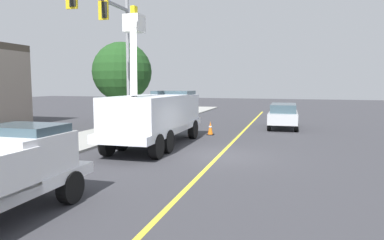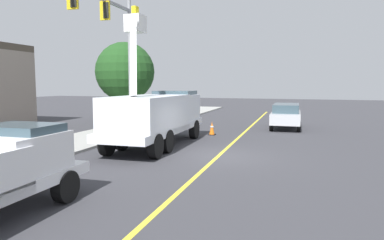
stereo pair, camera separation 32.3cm
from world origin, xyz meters
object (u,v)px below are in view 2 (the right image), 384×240
Objects in this scene: traffic_signal_mast at (113,37)px; utility_bucket_truck at (157,113)px; traffic_cone_mid_front at (212,128)px; passing_minivan at (286,114)px.

utility_bucket_truck is at bearing -114.58° from traffic_signal_mast.
utility_bucket_truck reaches higher than traffic_cone_mid_front.
traffic_cone_mid_front is at bearing 140.87° from passing_minivan.
passing_minivan is 12.62m from traffic_signal_mast.
passing_minivan is 0.59× the size of traffic_signal_mast.
traffic_signal_mast is at bearing 130.63° from passing_minivan.
traffic_cone_mid_front is 7.81m from traffic_signal_mast.
utility_bucket_truck is at bearing 149.28° from passing_minivan.
utility_bucket_truck is 1.70× the size of passing_minivan.
passing_minivan is at bearing -39.13° from traffic_cone_mid_front.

